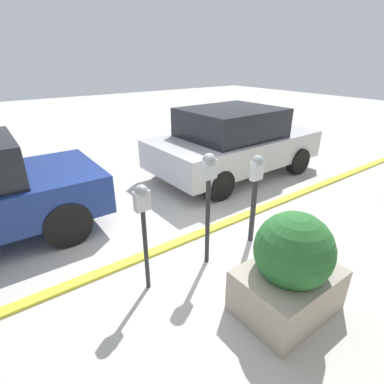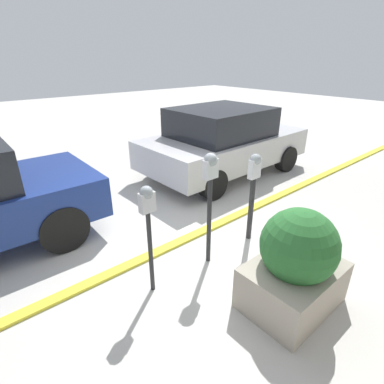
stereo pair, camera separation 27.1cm
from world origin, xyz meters
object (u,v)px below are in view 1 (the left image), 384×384
object	(u,v)px
planter_box	(290,269)
parking_meter_second	(208,185)
parking_meter_nearest	(143,214)
parking_meter_middle	(255,185)
parked_car_middle	(234,142)

from	to	relation	value
planter_box	parking_meter_second	bearing A→B (deg)	98.16
parking_meter_nearest	parking_meter_middle	size ratio (longest dim) A/B	1.00
parking_meter_nearest	parking_meter_second	bearing A→B (deg)	-1.43
parking_meter_second	planter_box	size ratio (longest dim) A/B	1.30
parking_meter_second	parking_meter_middle	size ratio (longest dim) A/B	1.14
parking_meter_second	parked_car_middle	xyz separation A→B (m)	(2.67, 2.35, -0.36)
parking_meter_second	parking_meter_middle	bearing A→B (deg)	0.72
parked_car_middle	parking_meter_middle	bearing A→B (deg)	-128.58
parked_car_middle	planter_box	bearing A→B (deg)	-126.39
parked_car_middle	parking_meter_second	bearing A→B (deg)	-139.96
parking_meter_second	parking_meter_middle	world-z (taller)	parking_meter_second
parking_meter_nearest	parking_meter_middle	distance (m)	1.81
parking_meter_nearest	parked_car_middle	distance (m)	4.28
parking_meter_nearest	planter_box	xyz separation A→B (m)	(1.09, -1.23, -0.48)
parking_meter_middle	planter_box	distance (m)	1.46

